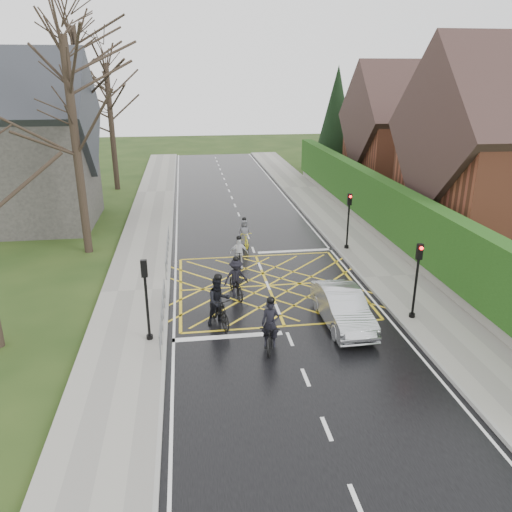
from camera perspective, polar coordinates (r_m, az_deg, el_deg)
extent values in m
plane|color=black|center=(23.11, 1.36, -3.40)|extent=(120.00, 120.00, 0.00)
cube|color=black|center=(23.10, 1.36, -3.39)|extent=(9.00, 80.00, 0.01)
cube|color=gray|center=(24.71, 15.24, -2.35)|extent=(3.00, 80.00, 0.15)
cube|color=gray|center=(22.94, -13.63, -3.98)|extent=(3.00, 80.00, 0.15)
cube|color=slate|center=(30.48, 14.03, 2.59)|extent=(0.50, 38.00, 0.70)
cube|color=#1B3E10|center=(30.01, 14.31, 5.78)|extent=(0.90, 38.00, 2.80)
cube|color=brown|center=(43.41, 17.23, 11.02)|extent=(9.00, 8.00, 6.00)
cube|color=#33221F|center=(43.09, 17.64, 14.82)|extent=(9.80, 8.80, 8.80)
cube|color=brown|center=(44.19, 21.34, 17.91)|extent=(0.70, 0.70, 1.60)
cylinder|color=black|center=(49.76, 8.85, 9.93)|extent=(0.50, 0.50, 1.20)
cone|color=black|center=(49.19, 9.13, 14.97)|extent=(4.60, 4.60, 10.00)
cube|color=#2D2B28|center=(34.84, -24.91, 8.84)|extent=(8.00, 7.00, 7.00)
cube|color=#26282D|center=(34.45, -25.76, 14.36)|extent=(8.80, 7.80, 7.80)
cylinder|color=black|center=(27.69, -19.81, 11.25)|extent=(0.44, 0.44, 11.00)
cylinder|color=black|center=(35.63, -19.10, 13.89)|extent=(0.44, 0.44, 12.00)
cylinder|color=black|center=(43.48, -16.15, 13.81)|extent=(0.44, 0.44, 10.00)
cylinder|color=slate|center=(19.27, -10.71, -5.52)|extent=(0.05, 5.00, 0.05)
cylinder|color=slate|center=(19.47, -10.62, -6.71)|extent=(0.04, 5.00, 0.04)
cylinder|color=slate|center=(17.30, -10.89, -10.58)|extent=(0.04, 0.04, 1.00)
cylinder|color=slate|center=(21.75, -10.39, -3.87)|extent=(0.04, 0.04, 1.00)
cylinder|color=slate|center=(26.24, -10.14, 1.54)|extent=(0.05, 6.00, 0.05)
cylinder|color=slate|center=(26.38, -10.08, 0.62)|extent=(0.04, 6.00, 0.04)
cylinder|color=slate|center=(23.59, -10.25, -1.91)|extent=(0.04, 0.04, 1.00)
cylinder|color=slate|center=(29.25, -9.93, 2.47)|extent=(0.04, 0.04, 1.00)
cylinder|color=black|center=(27.63, 10.46, 3.56)|extent=(0.10, 0.10, 3.00)
cylinder|color=black|center=(28.04, 10.29, 0.92)|extent=(0.24, 0.24, 0.30)
cube|color=black|center=(27.27, 10.65, 6.38)|extent=(0.22, 0.16, 0.62)
sphere|color=#FF0C0C|center=(27.12, 10.75, 6.69)|extent=(0.14, 0.14, 0.14)
cylinder|color=black|center=(20.31, 17.77, -3.25)|extent=(0.10, 0.10, 3.00)
cylinder|color=black|center=(20.86, 17.37, -6.65)|extent=(0.24, 0.24, 0.30)
cube|color=black|center=(19.82, 18.19, 0.47)|extent=(0.22, 0.16, 0.62)
sphere|color=#FF0C0C|center=(19.66, 18.40, 0.85)|extent=(0.14, 0.14, 0.14)
cylinder|color=black|center=(18.19, -12.34, -5.51)|extent=(0.10, 0.10, 3.00)
cylinder|color=black|center=(18.80, -12.03, -9.22)|extent=(0.24, 0.24, 0.30)
cube|color=black|center=(17.64, -12.68, -1.40)|extent=(0.22, 0.16, 0.62)
sphere|color=#FF0C0C|center=(17.69, -12.69, -0.72)|extent=(0.14, 0.14, 0.14)
imported|color=black|center=(17.93, 1.70, -8.91)|extent=(1.16, 2.11, 1.05)
imported|color=black|center=(17.85, 1.66, -7.72)|extent=(0.73, 0.57, 1.78)
sphere|color=black|center=(17.44, 1.69, -5.08)|extent=(0.28, 0.28, 0.28)
imported|color=black|center=(19.46, -4.24, -6.14)|extent=(1.17, 2.18, 1.26)
imported|color=black|center=(19.40, -4.29, -5.13)|extent=(1.11, 0.97, 1.93)
sphere|color=black|center=(19.00, -4.37, -2.44)|extent=(0.30, 0.30, 0.30)
imported|color=black|center=(21.88, -2.26, -3.39)|extent=(1.00, 1.98, 0.99)
imported|color=black|center=(21.84, -2.30, -2.46)|extent=(1.19, 0.82, 1.68)
sphere|color=black|center=(21.52, -2.33, -0.34)|extent=(0.26, 0.26, 0.26)
imported|color=black|center=(24.96, -1.93, -0.32)|extent=(0.56, 1.71, 1.02)
imported|color=silver|center=(24.96, -1.96, 0.34)|extent=(0.93, 0.42, 1.55)
sphere|color=black|center=(24.70, -1.99, 2.08)|extent=(0.24, 0.24, 0.24)
imported|color=gold|center=(28.19, -1.32, 2.01)|extent=(0.80, 1.79, 0.91)
imported|color=#54555B|center=(28.19, -1.35, 2.68)|extent=(0.81, 0.57, 1.54)
sphere|color=black|center=(27.96, -1.37, 4.23)|extent=(0.24, 0.24, 0.24)
imported|color=#AFB1B6|center=(19.69, 9.89, -5.84)|extent=(1.56, 4.29, 1.41)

